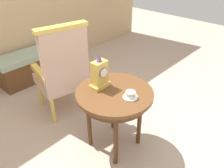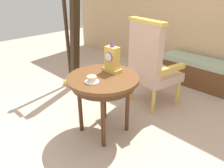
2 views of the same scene
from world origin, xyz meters
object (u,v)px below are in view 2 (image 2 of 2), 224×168
(armchair, at_px, (151,63))
(teacup_left, at_px, (92,80))
(mantel_clock, at_px, (112,59))
(harp, at_px, (73,41))
(window_bench, at_px, (197,72))
(side_table, at_px, (103,83))

(armchair, bearing_deg, teacup_left, -89.36)
(mantel_clock, xyz_separation_m, harp, (-1.13, 0.31, -0.06))
(teacup_left, xyz_separation_m, window_bench, (0.18, 2.04, -0.47))
(mantel_clock, xyz_separation_m, armchair, (0.04, 0.66, -0.21))
(side_table, xyz_separation_m, harp, (-1.15, 0.47, 0.15))
(harp, bearing_deg, teacup_left, -28.45)
(teacup_left, relative_size, mantel_clock, 0.40)
(side_table, bearing_deg, window_bench, 83.69)
(harp, bearing_deg, armchair, 16.55)
(side_table, bearing_deg, teacup_left, -81.80)
(armchair, relative_size, harp, 0.63)
(armchair, relative_size, window_bench, 1.02)
(side_table, distance_m, harp, 1.26)
(teacup_left, xyz_separation_m, armchair, (-0.01, 0.98, -0.10))
(side_table, relative_size, window_bench, 0.65)
(teacup_left, height_order, window_bench, teacup_left)
(armchair, distance_m, harp, 1.23)
(mantel_clock, height_order, harp, harp)
(teacup_left, distance_m, armchair, 0.99)
(side_table, distance_m, mantel_clock, 0.27)
(armchair, height_order, harp, harp)
(teacup_left, bearing_deg, armchair, 90.64)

